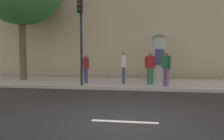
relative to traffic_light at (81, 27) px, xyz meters
The scene contains 10 objects.
ground_plane 6.65m from the traffic_light, 62.63° to the right, with size 80.00×80.00×0.00m, color #232326.
sidewalk_curb 4.41m from the traffic_light, 32.94° to the left, with size 36.00×4.00×0.15m, color #9E9B93.
lane_markings 6.65m from the traffic_light, 62.63° to the right, with size 25.80×0.16×0.01m.
building_backdrop 7.73m from the traffic_light, 68.12° to the left, with size 36.00×5.00×11.30m, color tan.
traffic_light is the anchor object (origin of this frame).
poster_column 4.95m from the traffic_light, 33.07° to the left, with size 0.91×0.91×2.73m.
pedestrian_with_bag 2.29m from the traffic_light, 92.55° to the left, with size 0.45×0.52×1.56m.
pedestrian_in_dark_shirt 4.59m from the traffic_light, ahead, with size 0.44×0.51×1.77m.
pedestrian_tallest 2.96m from the traffic_light, 26.71° to the left, with size 0.27×0.58×1.76m.
pedestrian_in_red_top 4.04m from the traffic_light, 15.54° to the left, with size 0.56×0.29×1.70m.
Camera 1 is at (0.61, -6.22, 1.90)m, focal length 38.12 mm.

